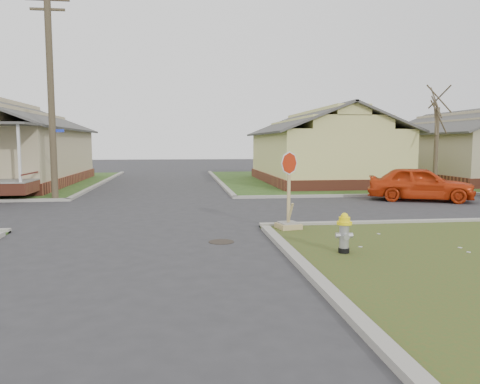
{
  "coord_description": "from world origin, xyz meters",
  "views": [
    {
      "loc": [
        1.21,
        -12.02,
        2.48
      ],
      "look_at": [
        2.86,
        1.0,
        1.1
      ],
      "focal_mm": 35.0,
      "sensor_mm": 36.0,
      "label": 1
    }
  ],
  "objects": [
    {
      "name": "side_house_tan",
      "position": [
        20.0,
        16.5,
        2.19
      ],
      "size": [
        7.6,
        11.6,
        4.7
      ],
      "color": "brown",
      "rests_on": "ground"
    },
    {
      "name": "fire_hydrant",
      "position": [
        4.78,
        -2.2,
        0.54
      ],
      "size": [
        0.33,
        0.33,
        0.9
      ],
      "rotation": [
        0.0,
        0.0,
        -0.12
      ],
      "color": "black",
      "rests_on": "ground"
    },
    {
      "name": "red_sedan",
      "position": [
        11.43,
        6.87,
        0.74
      ],
      "size": [
        4.69,
        3.31,
        1.48
      ],
      "primitive_type": "imported",
      "rotation": [
        0.0,
        0.0,
        1.17
      ],
      "color": "red",
      "rests_on": "ground"
    },
    {
      "name": "side_house_yellow",
      "position": [
        10.0,
        16.5,
        2.19
      ],
      "size": [
        7.6,
        11.6,
        4.7
      ],
      "color": "brown",
      "rests_on": "ground"
    },
    {
      "name": "tree_mid_right",
      "position": [
        14.0,
        10.2,
        2.15
      ],
      "size": [
        0.22,
        0.22,
        4.2
      ],
      "primitive_type": "cylinder",
      "color": "#3B3222",
      "rests_on": "verge_far_right"
    },
    {
      "name": "curbs",
      "position": [
        0.0,
        5.0,
        0.0
      ],
      "size": [
        80.0,
        40.0,
        0.12
      ],
      "primitive_type": null,
      "color": "gray",
      "rests_on": "ground"
    },
    {
      "name": "stop_sign",
      "position": [
        4.23,
        0.84,
        0.52
      ],
      "size": [
        0.62,
        0.61,
        2.2
      ],
      "rotation": [
        0.0,
        0.0,
        0.21
      ],
      "color": "tan",
      "rests_on": "ground"
    },
    {
      "name": "manhole",
      "position": [
        2.2,
        -0.5,
        0.01
      ],
      "size": [
        0.64,
        0.64,
        0.01
      ],
      "primitive_type": "cylinder",
      "color": "black",
      "rests_on": "ground"
    },
    {
      "name": "utility_pole",
      "position": [
        -4.2,
        8.9,
        4.66
      ],
      "size": [
        1.8,
        0.28,
        9.0
      ],
      "color": "#3B3222",
      "rests_on": "ground"
    },
    {
      "name": "ground",
      "position": [
        0.0,
        0.0,
        0.0
      ],
      "size": [
        120.0,
        120.0,
        0.0
      ],
      "primitive_type": "plane",
      "color": "#2C2C2E",
      "rests_on": "ground"
    }
  ]
}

